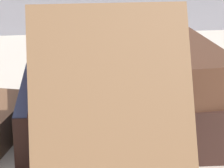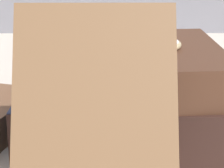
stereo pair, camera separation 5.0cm
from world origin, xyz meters
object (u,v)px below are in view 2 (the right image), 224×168
at_px(book_flat_bottom, 115,108).
at_px(reading_glasses, 78,86).
at_px(book_leaning_front, 95,118).
at_px(book_flat_top, 122,68).
at_px(pocket_watch, 154,44).

height_order(book_flat_bottom, reading_glasses, book_flat_bottom).
bearing_deg(reading_glasses, book_leaning_front, -69.68).
xyz_separation_m(book_flat_top, pocket_watch, (0.03, 0.01, 0.02)).
distance_m(book_leaning_front, reading_glasses, 0.28).
bearing_deg(reading_glasses, book_flat_top, -56.23).
xyz_separation_m(book_flat_bottom, reading_glasses, (-0.04, 0.14, -0.02)).
distance_m(book_flat_bottom, pocket_watch, 0.08).
bearing_deg(book_flat_top, book_flat_bottom, 122.37).
bearing_deg(book_flat_bottom, book_flat_top, -51.05).
height_order(book_flat_top, book_leaning_front, book_leaning_front).
relative_size(book_flat_bottom, reading_glasses, 1.69).
bearing_deg(pocket_watch, book_flat_bottom, 175.11).
relative_size(book_leaning_front, pocket_watch, 2.70).
distance_m(book_flat_top, pocket_watch, 0.04).
distance_m(pocket_watch, reading_glasses, 0.18).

